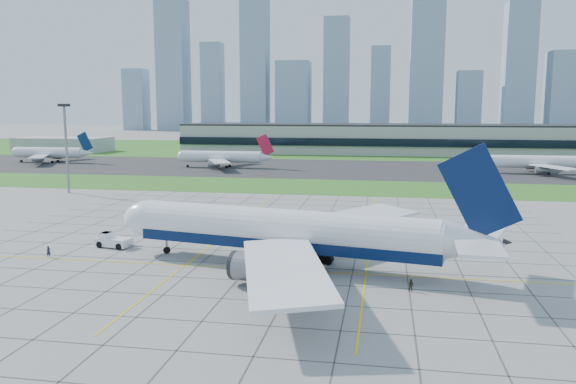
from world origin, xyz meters
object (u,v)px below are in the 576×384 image
(crew_near, at_px, (49,252))
(crew_far, at_px, (411,285))
(light_mast, at_px, (66,137))
(pushback_tug, at_px, (112,241))
(airliner, at_px, (287,232))
(distant_jet_0, at_px, (50,153))
(distant_jet_1, at_px, (223,157))
(distant_jet_2, at_px, (541,162))

(crew_near, distance_m, crew_far, 58.56)
(light_mast, relative_size, crew_near, 13.53)
(pushback_tug, bearing_deg, airliner, -0.94)
(pushback_tug, height_order, distant_jet_0, distant_jet_0)
(light_mast, bearing_deg, airliner, -40.45)
(airliner, relative_size, crew_near, 33.09)
(airliner, distance_m, distant_jet_1, 149.15)
(crew_far, relative_size, distant_jet_0, 0.04)
(airliner, bearing_deg, distant_jet_2, 73.22)
(pushback_tug, height_order, distant_jet_1, distant_jet_1)
(crew_far, height_order, distant_jet_2, distant_jet_2)
(distant_jet_2, bearing_deg, pushback_tug, -128.49)
(crew_near, xyz_separation_m, crew_far, (58.04, -7.81, -0.08))
(airliner, height_order, crew_far, airliner)
(light_mast, height_order, crew_near, light_mast)
(crew_far, bearing_deg, pushback_tug, -177.52)
(light_mast, xyz_separation_m, airliner, (75.80, -64.63, -10.77))
(pushback_tug, bearing_deg, crew_near, -119.36)
(light_mast, height_order, pushback_tug, light_mast)
(pushback_tug, xyz_separation_m, distant_jet_2, (104.87, 131.91, 3.37))
(crew_far, bearing_deg, crew_near, -167.62)
(pushback_tug, xyz_separation_m, crew_near, (-7.02, -8.34, -0.17))
(pushback_tug, bearing_deg, light_mast, 137.46)
(crew_far, height_order, distant_jet_1, distant_jet_1)
(distant_jet_0, height_order, distant_jet_1, same)
(crew_near, height_order, distant_jet_1, distant_jet_1)
(light_mast, xyz_separation_m, crew_far, (94.20, -74.04, -15.31))
(crew_near, height_order, distant_jet_2, distant_jet_2)
(airliner, height_order, distant_jet_2, airliner)
(airliner, bearing_deg, distant_jet_1, 120.94)
(airliner, height_order, distant_jet_1, airliner)
(distant_jet_2, bearing_deg, distant_jet_1, 179.39)
(distant_jet_2, bearing_deg, distant_jet_0, 177.40)
(crew_near, bearing_deg, distant_jet_0, 71.84)
(crew_far, bearing_deg, distant_jet_0, 154.25)
(light_mast, xyz_separation_m, distant_jet_2, (148.05, 74.02, -11.70))
(airliner, relative_size, distant_jet_0, 1.47)
(distant_jet_1, height_order, distant_jet_2, same)
(crew_near, distance_m, distant_jet_0, 177.36)
(distant_jet_0, height_order, distant_jet_2, same)
(pushback_tug, distance_m, crew_near, 10.90)
(distant_jet_0, relative_size, distant_jet_2, 1.00)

